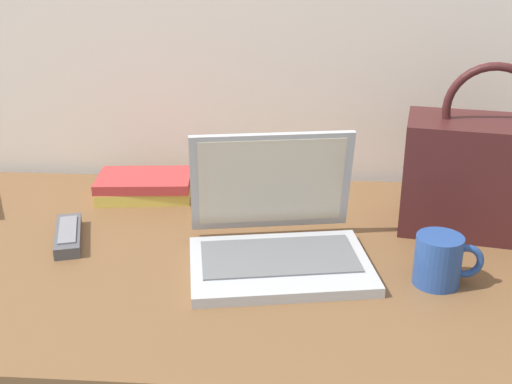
{
  "coord_description": "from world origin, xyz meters",
  "views": [
    {
      "loc": [
        0.12,
        -1.06,
        0.58
      ],
      "look_at": [
        0.05,
        0.0,
        0.15
      ],
      "focal_mm": 45.55,
      "sensor_mm": 36.0,
      "label": 1
    }
  ],
  "objects_px": {
    "coffee_mug": "(440,260)",
    "book_stack": "(145,186)",
    "handbag": "(484,174)",
    "laptop": "(277,235)",
    "remote_control_far": "(68,235)"
  },
  "relations": [
    {
      "from": "coffee_mug",
      "to": "book_stack",
      "type": "distance_m",
      "value": 0.67
    },
    {
      "from": "handbag",
      "to": "book_stack",
      "type": "relative_size",
      "value": 1.53
    },
    {
      "from": "remote_control_far",
      "to": "handbag",
      "type": "height_order",
      "value": "handbag"
    },
    {
      "from": "laptop",
      "to": "book_stack",
      "type": "relative_size",
      "value": 1.6
    },
    {
      "from": "book_stack",
      "to": "coffee_mug",
      "type": "bearing_deg",
      "value": -30.81
    },
    {
      "from": "remote_control_far",
      "to": "handbag",
      "type": "relative_size",
      "value": 0.5
    },
    {
      "from": "remote_control_far",
      "to": "coffee_mug",
      "type": "bearing_deg",
      "value": -9.51
    },
    {
      "from": "laptop",
      "to": "remote_control_far",
      "type": "xyz_separation_m",
      "value": [
        -0.4,
        0.04,
        -0.03
      ]
    },
    {
      "from": "book_stack",
      "to": "handbag",
      "type": "bearing_deg",
      "value": -9.91
    },
    {
      "from": "coffee_mug",
      "to": "book_stack",
      "type": "bearing_deg",
      "value": 149.19
    },
    {
      "from": "handbag",
      "to": "book_stack",
      "type": "height_order",
      "value": "handbag"
    },
    {
      "from": "coffee_mug",
      "to": "handbag",
      "type": "xyz_separation_m",
      "value": [
        0.12,
        0.22,
        0.07
      ]
    },
    {
      "from": "laptop",
      "to": "remote_control_far",
      "type": "distance_m",
      "value": 0.4
    },
    {
      "from": "remote_control_far",
      "to": "handbag",
      "type": "bearing_deg",
      "value": 7.96
    },
    {
      "from": "laptop",
      "to": "coffee_mug",
      "type": "xyz_separation_m",
      "value": [
        0.27,
        -0.07,
        -0.0
      ]
    }
  ]
}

